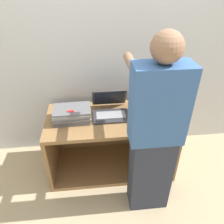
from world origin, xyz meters
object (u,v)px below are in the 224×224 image
Objects in this scene: laptop_open at (110,110)px; laptop_stack_left at (72,114)px; laptop_stack_right at (149,109)px; person at (155,136)px.

laptop_open reaches higher than laptop_stack_left.
laptop_stack_right is (0.74, 0.00, 0.00)m from laptop_stack_left.
laptop_stack_left is at bearing -171.07° from laptop_open.
laptop_open is 0.95× the size of laptop_stack_left.
laptop_stack_left is 1.00× the size of laptop_stack_right.
laptop_open is 0.62m from person.
person is at bearing -62.05° from laptop_open.
person reaches higher than laptop_open.
laptop_stack_right is (0.37, -0.05, 0.02)m from laptop_open.
laptop_open is 0.95× the size of laptop_stack_right.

